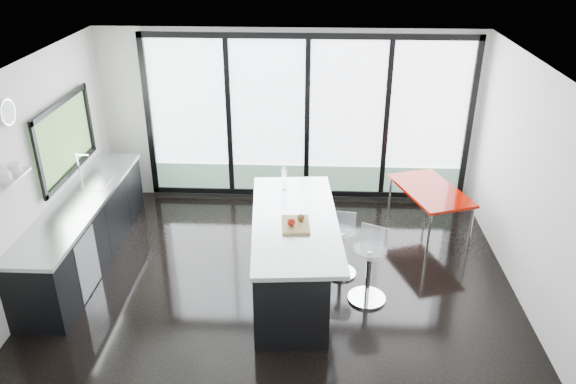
# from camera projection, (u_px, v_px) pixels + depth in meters

# --- Properties ---
(floor) EXTENTS (6.00, 5.00, 0.00)m
(floor) POSITION_uv_depth(u_px,v_px,m) (279.00, 281.00, 7.34)
(floor) COLOR black
(floor) RESTS_ON ground
(ceiling) EXTENTS (6.00, 5.00, 0.00)m
(ceiling) POSITION_uv_depth(u_px,v_px,m) (278.00, 68.00, 6.10)
(ceiling) COLOR white
(ceiling) RESTS_ON wall_back
(wall_back) EXTENTS (6.00, 0.09, 2.80)m
(wall_back) POSITION_uv_depth(u_px,v_px,m) (305.00, 126.00, 8.98)
(wall_back) COLOR silver
(wall_back) RESTS_ON ground
(wall_front) EXTENTS (6.00, 0.00, 2.80)m
(wall_front) POSITION_uv_depth(u_px,v_px,m) (259.00, 318.00, 4.48)
(wall_front) COLOR silver
(wall_front) RESTS_ON ground
(wall_left) EXTENTS (0.26, 5.00, 2.80)m
(wall_left) POSITION_uv_depth(u_px,v_px,m) (43.00, 158.00, 7.02)
(wall_left) COLOR silver
(wall_left) RESTS_ON ground
(wall_right) EXTENTS (0.00, 5.00, 2.80)m
(wall_right) POSITION_uv_depth(u_px,v_px,m) (533.00, 189.00, 6.59)
(wall_right) COLOR silver
(wall_right) RESTS_ON ground
(counter_cabinets) EXTENTS (0.69, 3.24, 1.36)m
(counter_cabinets) POSITION_uv_depth(u_px,v_px,m) (85.00, 230.00, 7.61)
(counter_cabinets) COLOR black
(counter_cabinets) RESTS_ON floor
(island) EXTENTS (1.23, 2.52, 1.30)m
(island) POSITION_uv_depth(u_px,v_px,m) (288.00, 253.00, 6.99)
(island) COLOR black
(island) RESTS_ON floor
(bar_stool_near) EXTENTS (0.62, 0.62, 0.74)m
(bar_stool_near) POSITION_uv_depth(u_px,v_px,m) (368.00, 274.00, 6.82)
(bar_stool_near) COLOR silver
(bar_stool_near) RESTS_ON floor
(bar_stool_far) EXTENTS (0.47, 0.47, 0.66)m
(bar_stool_far) POSITION_uv_depth(u_px,v_px,m) (341.00, 252.00, 7.34)
(bar_stool_far) COLOR silver
(bar_stool_far) RESTS_ON floor
(red_table) EXTENTS (1.15, 1.51, 0.71)m
(red_table) POSITION_uv_depth(u_px,v_px,m) (428.00, 211.00, 8.33)
(red_table) COLOR #870A00
(red_table) RESTS_ON floor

